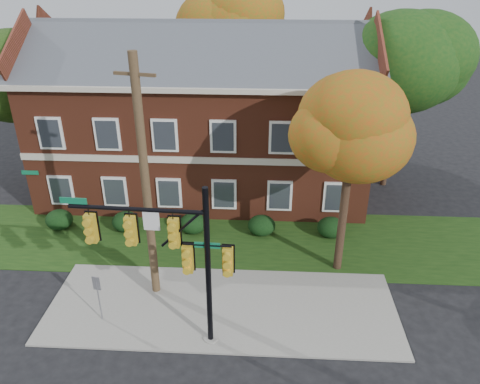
# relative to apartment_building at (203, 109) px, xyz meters

# --- Properties ---
(ground) EXTENTS (120.00, 120.00, 0.00)m
(ground) POSITION_rel_apartment_building_xyz_m (2.00, -11.95, -4.99)
(ground) COLOR black
(ground) RESTS_ON ground
(sidewalk) EXTENTS (14.00, 5.00, 0.08)m
(sidewalk) POSITION_rel_apartment_building_xyz_m (2.00, -10.95, -4.95)
(sidewalk) COLOR gray
(sidewalk) RESTS_ON ground
(grass_strip) EXTENTS (30.00, 6.00, 0.04)m
(grass_strip) POSITION_rel_apartment_building_xyz_m (2.00, -5.95, -4.97)
(grass_strip) COLOR #193811
(grass_strip) RESTS_ON ground
(apartment_building) EXTENTS (18.80, 8.80, 9.74)m
(apartment_building) POSITION_rel_apartment_building_xyz_m (0.00, 0.00, 0.00)
(apartment_building) COLOR maroon
(apartment_building) RESTS_ON ground
(hedge_far_left) EXTENTS (1.40, 1.26, 1.05)m
(hedge_far_left) POSITION_rel_apartment_building_xyz_m (-7.00, -5.25, -4.46)
(hedge_far_left) COLOR black
(hedge_far_left) RESTS_ON ground
(hedge_left) EXTENTS (1.40, 1.26, 1.05)m
(hedge_left) POSITION_rel_apartment_building_xyz_m (-3.50, -5.25, -4.46)
(hedge_left) COLOR black
(hedge_left) RESTS_ON ground
(hedge_center) EXTENTS (1.40, 1.26, 1.05)m
(hedge_center) POSITION_rel_apartment_building_xyz_m (0.00, -5.25, -4.46)
(hedge_center) COLOR black
(hedge_center) RESTS_ON ground
(hedge_right) EXTENTS (1.40, 1.26, 1.05)m
(hedge_right) POSITION_rel_apartment_building_xyz_m (3.50, -5.25, -4.46)
(hedge_right) COLOR black
(hedge_right) RESTS_ON ground
(hedge_far_right) EXTENTS (1.40, 1.26, 1.05)m
(hedge_far_right) POSITION_rel_apartment_building_xyz_m (7.00, -5.25, -4.46)
(hedge_far_right) COLOR black
(hedge_far_right) RESTS_ON ground
(tree_near_right) EXTENTS (4.50, 4.25, 8.58)m
(tree_near_right) POSITION_rel_apartment_building_xyz_m (7.22, -8.09, 1.68)
(tree_near_right) COLOR black
(tree_near_right) RESTS_ON ground
(tree_left_rear) EXTENTS (5.40, 5.10, 8.88)m
(tree_left_rear) POSITION_rel_apartment_building_xyz_m (-9.73, -1.12, 1.69)
(tree_left_rear) COLOR black
(tree_left_rear) RESTS_ON ground
(tree_right_rear) EXTENTS (6.30, 5.95, 10.62)m
(tree_right_rear) POSITION_rel_apartment_building_xyz_m (11.31, 0.86, 3.13)
(tree_right_rear) COLOR black
(tree_right_rear) RESTS_ON ground
(tree_far_rear) EXTENTS (6.84, 6.46, 11.52)m
(tree_far_rear) POSITION_rel_apartment_building_xyz_m (1.34, 7.84, 3.86)
(tree_far_rear) COLOR black
(tree_far_rear) RESTS_ON ground
(traffic_signal) EXTENTS (5.70, 0.59, 6.36)m
(traffic_signal) POSITION_rel_apartment_building_xyz_m (0.60, -12.74, -1.04)
(traffic_signal) COLOR gray
(traffic_signal) RESTS_ON ground
(utility_pole) EXTENTS (1.54, 0.44, 9.97)m
(utility_pole) POSITION_rel_apartment_building_xyz_m (-0.89, -10.05, 0.07)
(utility_pole) COLOR #483721
(utility_pole) RESTS_ON ground
(sign_post) EXTENTS (0.31, 0.08, 2.10)m
(sign_post) POSITION_rel_apartment_building_xyz_m (-2.61, -11.94, -3.56)
(sign_post) COLOR slate
(sign_post) RESTS_ON ground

